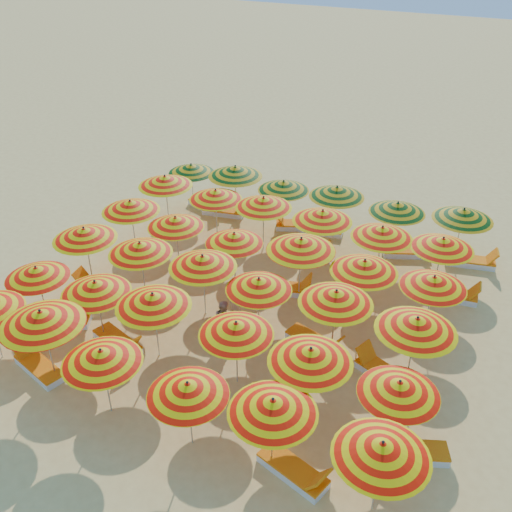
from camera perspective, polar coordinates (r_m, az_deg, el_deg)
name	(u,v)px	position (r m, az deg, el deg)	size (l,w,h in m)	color
ground	(249,306)	(18.40, -0.67, -4.98)	(120.00, 120.00, 0.00)	#EFC66A
umbrella_1	(41,318)	(15.55, -20.67, -5.82)	(2.50, 2.50, 2.33)	silver
umbrella_2	(101,356)	(14.27, -15.20, -9.66)	(2.55, 2.55, 2.08)	silver
umbrella_3	(188,389)	(13.18, -6.84, -13.07)	(2.33, 2.33, 2.01)	silver
umbrella_4	(273,406)	(12.61, 1.69, -14.79)	(2.61, 2.61, 2.12)	silver
umbrella_5	(382,450)	(12.09, 12.48, -18.38)	(2.22, 2.22, 2.13)	silver
umbrella_6	(37,273)	(17.99, -21.08, -1.56)	(2.44, 2.44, 2.00)	silver
umbrella_7	(95,287)	(16.62, -15.76, -3.04)	(2.34, 2.34, 2.11)	silver
umbrella_8	(153,300)	(15.61, -10.26, -4.36)	(2.11, 2.11, 2.21)	silver
umbrella_9	(236,329)	(14.59, -2.00, -7.27)	(2.43, 2.43, 2.08)	silver
umbrella_10	(311,355)	(13.73, 5.48, -9.87)	(2.47, 2.47, 2.19)	silver
umbrella_11	(399,388)	(13.52, 14.12, -12.66)	(2.06, 2.06, 2.00)	silver
umbrella_12	(84,234)	(19.21, -16.79, 2.14)	(2.23, 2.23, 2.21)	silver
umbrella_13	(140,248)	(18.10, -11.52, 0.78)	(2.43, 2.43, 2.14)	silver
umbrella_14	(203,261)	(17.06, -5.36, -0.54)	(2.49, 2.49, 2.19)	silver
umbrella_15	(259,284)	(16.22, 0.28, -2.83)	(2.46, 2.46, 2.05)	silver
umbrella_16	(336,297)	(15.63, 8.01, -4.09)	(2.18, 2.18, 2.20)	silver
umbrella_17	(417,325)	(15.06, 15.77, -6.61)	(2.53, 2.53, 2.23)	silver
umbrella_18	(130,206)	(20.65, -12.44, 4.91)	(2.35, 2.35, 2.19)	silver
umbrella_19	(176,222)	(19.54, -8.05, 3.37)	(2.10, 2.10, 2.06)	silver
umbrella_20	(234,238)	(18.48, -2.20, 1.79)	(2.14, 2.14, 2.02)	silver
umbrella_21	(301,244)	(17.67, 4.53, 1.15)	(2.55, 2.55, 2.32)	silver
umbrella_22	(364,266)	(17.12, 10.79, -1.00)	(2.23, 2.23, 2.16)	silver
umbrella_23	(434,282)	(17.08, 17.34, -2.50)	(2.30, 2.30, 2.05)	silver
umbrella_24	(165,181)	(22.31, -9.08, 7.43)	(2.32, 2.32, 2.22)	silver
umbrella_25	(216,195)	(21.24, -4.06, 6.13)	(2.62, 2.62, 2.09)	silver
umbrella_26	(264,202)	(20.44, 0.76, 5.37)	(2.69, 2.69, 2.18)	silver
umbrella_27	(322,216)	(19.63, 6.66, 4.00)	(2.75, 2.75, 2.20)	silver
umbrella_28	(382,232)	(19.02, 12.49, 2.33)	(2.58, 2.58, 2.15)	silver
umbrella_29	(443,244)	(18.94, 18.16, 1.20)	(2.60, 2.60, 2.13)	silver
umbrella_30	(191,169)	(23.75, -6.49, 8.68)	(1.96, 1.96, 2.00)	silver
umbrella_31	(235,171)	(22.74, -2.09, 8.45)	(2.62, 2.62, 2.28)	silver
umbrella_32	(284,186)	(21.92, 2.78, 7.03)	(2.54, 2.54, 2.10)	silver
umbrella_33	(337,192)	(21.43, 8.09, 6.38)	(2.17, 2.17, 2.19)	silver
umbrella_34	(397,208)	(20.80, 13.96, 4.71)	(2.44, 2.44, 2.12)	silver
umbrella_35	(463,214)	(20.85, 20.02, 3.93)	(2.26, 2.26, 2.20)	silver
lounger_0	(39,367)	(17.08, -20.91, -10.29)	(1.83, 1.04, 0.69)	white
lounger_1	(294,471)	(13.73, 3.86, -20.66)	(1.83, 1.06, 0.69)	white
lounger_2	(63,320)	(18.53, -18.70, -6.08)	(1.82, 1.26, 0.69)	white
lounger_3	(119,342)	(17.24, -13.58, -8.36)	(1.83, 1.08, 0.69)	white
lounger_4	(409,452)	(14.48, 15.05, -18.36)	(1.82, 1.18, 0.69)	white
lounger_5	(100,287)	(19.68, -15.32, -3.00)	(1.80, 0.84, 0.69)	white
lounger_6	(315,342)	(16.84, 5.92, -8.59)	(1.83, 1.05, 0.69)	white
lounger_7	(384,373)	(16.19, 12.68, -11.33)	(1.82, 1.19, 0.69)	white
lounger_8	(286,288)	(18.95, 3.02, -3.25)	(1.83, 1.06, 0.69)	white
lounger_9	(307,255)	(20.73, 5.15, 0.06)	(1.82, 1.22, 0.69)	white
lounger_10	(452,294)	(19.70, 18.98, -3.65)	(1.78, 0.75, 0.69)	white
lounger_11	(207,205)	(24.24, -4.91, 5.06)	(1.83, 1.09, 0.69)	white
lounger_12	(225,211)	(23.72, -3.13, 4.50)	(1.81, 0.89, 0.69)	white
lounger_13	(296,225)	(22.69, 4.06, 3.12)	(1.82, 1.21, 0.69)	white
lounger_14	(320,229)	(22.48, 6.39, 2.69)	(1.80, 0.83, 0.69)	white
lounger_15	(408,252)	(21.60, 14.95, 0.42)	(1.82, 1.20, 0.69)	white
lounger_16	(471,261)	(21.72, 20.73, -0.50)	(1.81, 0.92, 0.69)	white
beachgoer_a	(235,302)	(17.40, -2.10, -4.58)	(0.51, 0.34, 1.41)	tan
beachgoer_b	(224,319)	(16.81, -3.23, -6.36)	(0.63, 0.49, 1.30)	tan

